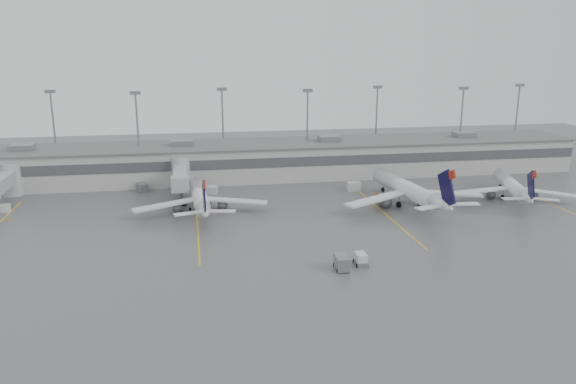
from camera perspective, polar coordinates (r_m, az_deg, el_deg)
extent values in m
plane|color=#4E4E51|center=(81.15, 3.67, -7.69)|extent=(260.00, 260.00, 0.00)
cube|color=#ACACA7|center=(134.76, -2.05, 3.26)|extent=(150.00, 16.00, 8.00)
cube|color=#47474C|center=(126.76, -1.55, 2.99)|extent=(150.00, 0.15, 2.20)
cube|color=#606060|center=(134.01, -2.07, 4.96)|extent=(152.00, 17.00, 0.30)
cube|color=slate|center=(137.77, -25.43, 4.12)|extent=(5.00, 4.00, 1.30)
cube|color=slate|center=(149.05, 17.43, 5.59)|extent=(5.00, 4.00, 1.30)
cylinder|color=gray|center=(145.45, -22.62, 5.39)|extent=(0.44, 0.44, 20.00)
cube|color=slate|center=(144.33, -23.03, 9.38)|extent=(2.40, 0.50, 0.80)
cylinder|color=gray|center=(135.00, -14.97, 5.38)|extent=(0.44, 0.44, 20.00)
cube|color=slate|center=(133.79, -15.26, 9.69)|extent=(2.40, 0.50, 0.80)
cylinder|color=gray|center=(142.09, -6.62, 6.24)|extent=(0.44, 0.44, 20.00)
cube|color=slate|center=(140.94, -6.75, 10.34)|extent=(2.40, 0.50, 0.80)
cylinder|color=gray|center=(137.32, 1.97, 6.03)|extent=(0.44, 0.44, 20.00)
cube|color=slate|center=(136.13, 2.01, 10.27)|extent=(2.40, 0.50, 0.80)
cylinder|color=gray|center=(149.74, 8.94, 6.59)|extent=(0.44, 0.44, 20.00)
cube|color=slate|center=(148.65, 9.10, 10.49)|extent=(2.40, 0.50, 0.80)
cylinder|color=gray|center=(150.63, 17.13, 6.17)|extent=(0.44, 0.44, 20.00)
cube|color=slate|center=(149.55, 17.43, 10.03)|extent=(2.40, 0.50, 0.80)
cylinder|color=gray|center=(166.90, 22.15, 6.52)|extent=(0.44, 0.44, 20.00)
cube|color=slate|center=(165.92, 22.50, 10.00)|extent=(2.40, 0.50, 0.80)
cylinder|color=gray|center=(131.35, -26.27, 1.19)|extent=(4.00, 4.00, 7.00)
cube|color=gray|center=(125.12, -27.10, 0.85)|extent=(2.80, 13.00, 2.60)
cylinder|color=gray|center=(125.88, -10.83, 1.94)|extent=(4.00, 4.00, 7.00)
cube|color=gray|center=(119.37, -10.88, 1.63)|extent=(2.80, 13.00, 2.60)
cube|color=gray|center=(112.07, -10.92, 0.77)|extent=(3.40, 2.40, 3.00)
cylinder|color=gray|center=(112.80, -10.85, -0.66)|extent=(0.70, 0.70, 2.80)
cube|color=black|center=(113.08, -10.82, -1.17)|extent=(2.20, 1.20, 0.70)
cube|color=yellow|center=(101.66, -9.19, -3.13)|extent=(0.25, 40.00, 0.01)
cube|color=yellow|center=(107.65, 9.77, -2.13)|extent=(0.25, 40.00, 0.01)
cube|color=yellow|center=(123.66, 25.25, -1.14)|extent=(0.25, 40.00, 0.01)
cylinder|color=silver|center=(109.07, -9.00, -0.35)|extent=(3.86, 20.70, 2.81)
cone|color=silver|center=(120.30, -9.40, 1.07)|extent=(2.94, 2.76, 2.81)
cone|color=silver|center=(97.03, -8.48, -2.01)|extent=(3.04, 4.82, 2.81)
cube|color=silver|center=(106.56, -12.40, -1.30)|extent=(12.23, 6.62, 0.33)
cube|color=silver|center=(107.35, -5.40, -0.89)|extent=(12.38, 5.51, 0.33)
cube|color=black|center=(95.83, -8.52, -0.54)|extent=(0.55, 5.28, 6.12)
cube|color=maroon|center=(94.04, -8.52, 0.70)|extent=(0.38, 1.90, 1.78)
cylinder|color=black|center=(117.81, -9.25, -0.42)|extent=(0.37, 0.86, 0.84)
cylinder|color=black|center=(107.80, -9.92, -1.84)|extent=(0.47, 1.05, 1.03)
cylinder|color=black|center=(108.03, -7.84, -1.71)|extent=(0.47, 1.05, 1.03)
cylinder|color=silver|center=(113.96, 11.78, 0.40)|extent=(5.88, 23.86, 3.22)
cone|color=silver|center=(125.51, 8.94, 1.86)|extent=(3.54, 3.35, 3.22)
cone|color=silver|center=(101.94, 15.53, -1.30)|extent=(3.81, 5.70, 3.22)
cube|color=silver|center=(108.28, 8.98, -0.70)|extent=(13.87, 8.33, 0.38)
cube|color=silver|center=(115.38, 15.76, -0.12)|extent=(14.25, 5.53, 0.38)
cube|color=black|center=(100.71, 15.81, 0.32)|extent=(1.00, 6.05, 7.03)
cube|color=maroon|center=(98.93, 16.35, 1.70)|extent=(0.57, 2.20, 2.04)
cylinder|color=black|center=(122.96, 9.61, 0.24)|extent=(0.48, 1.00, 0.97)
cylinder|color=black|center=(111.78, 11.20, -1.25)|extent=(0.61, 1.23, 1.18)
cylinder|color=black|center=(113.89, 13.22, -1.07)|extent=(0.61, 1.23, 1.18)
cylinder|color=silver|center=(124.93, 21.71, 0.67)|extent=(8.19, 19.86, 2.71)
cone|color=silver|center=(135.50, 20.52, 1.83)|extent=(3.31, 3.19, 2.71)
cone|color=silver|center=(113.66, 23.25, -0.63)|extent=(3.87, 5.10, 2.71)
cube|color=silver|center=(121.17, 19.10, 0.14)|extent=(11.82, 2.70, 0.32)
cube|color=silver|center=(124.60, 24.78, -0.03)|extent=(11.04, 8.57, 0.32)
cube|color=black|center=(112.62, 23.45, 0.59)|extent=(1.69, 4.96, 5.92)
cube|color=maroon|center=(111.02, 23.75, 1.62)|extent=(0.77, 1.83, 1.72)
cylinder|color=black|center=(133.10, 20.74, 0.56)|extent=(0.53, 0.87, 0.81)
cylinder|color=black|center=(123.27, 20.97, -0.51)|extent=(0.67, 1.07, 0.99)
cylinder|color=black|center=(124.30, 22.67, -0.55)|extent=(0.67, 1.07, 0.99)
cube|color=silver|center=(82.37, 7.41, -6.77)|extent=(1.54, 2.40, 1.76)
cube|color=slate|center=(82.57, 7.40, -7.12)|extent=(1.75, 2.79, 0.69)
cylinder|color=black|center=(83.28, 6.69, -6.95)|extent=(0.23, 0.55, 0.55)
cylinder|color=black|center=(83.67, 7.74, -6.88)|extent=(0.23, 0.55, 0.55)
cylinder|color=black|center=(81.53, 7.04, -7.45)|extent=(0.23, 0.55, 0.55)
cylinder|color=black|center=(81.93, 8.11, -7.38)|extent=(0.23, 0.55, 0.55)
cube|color=slate|center=(80.38, 5.47, -7.14)|extent=(1.88, 3.17, 1.89)
cylinder|color=black|center=(81.50, 4.74, -7.37)|extent=(0.26, 0.63, 0.62)
cylinder|color=black|center=(79.85, 6.19, -7.89)|extent=(0.26, 0.63, 0.62)
cube|color=silver|center=(119.54, -26.90, -1.48)|extent=(2.16, 1.48, 1.50)
cube|color=silver|center=(120.53, -7.77, 0.19)|extent=(2.57, 1.95, 1.65)
cube|color=silver|center=(122.73, 6.71, 0.55)|extent=(2.70, 1.80, 1.91)
cube|color=slate|center=(125.41, -14.59, 0.45)|extent=(2.80, 3.35, 1.79)
cone|color=orange|center=(113.49, -26.56, -2.47)|extent=(0.42, 0.42, 0.67)
cone|color=orange|center=(107.63, -6.68, -1.81)|extent=(0.48, 0.48, 0.77)
cone|color=orange|center=(120.79, 8.95, -0.06)|extent=(0.43, 0.43, 0.69)
cone|color=orange|center=(132.25, 24.83, 0.01)|extent=(0.39, 0.39, 0.63)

